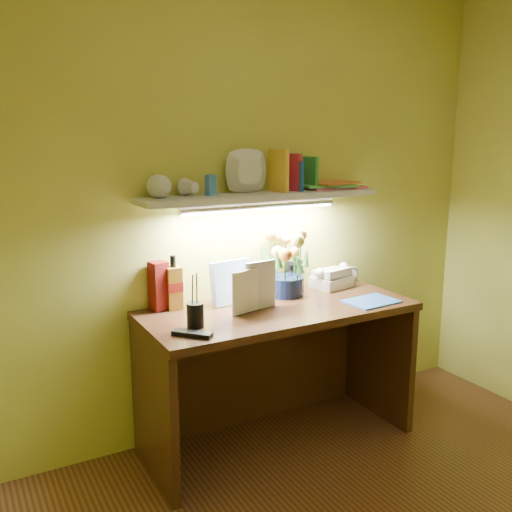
{
  "coord_description": "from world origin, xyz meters",
  "views": [
    {
      "loc": [
        -1.44,
        -1.18,
        1.62
      ],
      "look_at": [
        -0.05,
        1.35,
        0.99
      ],
      "focal_mm": 40.0,
      "sensor_mm": 36.0,
      "label": 1
    }
  ],
  "objects_px": {
    "telephone": "(332,276)",
    "desk_clock": "(350,274)",
    "flower_bouquet": "(285,262)",
    "whisky_bottle": "(173,282)",
    "desk": "(278,376)"
  },
  "relations": [
    {
      "from": "telephone",
      "to": "desk_clock",
      "type": "xyz_separation_m",
      "value": [
        0.18,
        0.07,
        -0.02
      ]
    },
    {
      "from": "flower_bouquet",
      "to": "whisky_bottle",
      "type": "distance_m",
      "value": 0.63
    },
    {
      "from": "desk",
      "to": "whisky_bottle",
      "type": "relative_size",
      "value": 5.09
    },
    {
      "from": "whisky_bottle",
      "to": "flower_bouquet",
      "type": "bearing_deg",
      "value": -5.08
    },
    {
      "from": "desk",
      "to": "flower_bouquet",
      "type": "relative_size",
      "value": 3.83
    },
    {
      "from": "desk",
      "to": "whisky_bottle",
      "type": "bearing_deg",
      "value": 154.22
    },
    {
      "from": "desk",
      "to": "whisky_bottle",
      "type": "xyz_separation_m",
      "value": [
        -0.48,
        0.23,
        0.51
      ]
    },
    {
      "from": "desk",
      "to": "whisky_bottle",
      "type": "distance_m",
      "value": 0.74
    },
    {
      "from": "telephone",
      "to": "whisky_bottle",
      "type": "distance_m",
      "value": 0.95
    },
    {
      "from": "desk",
      "to": "desk_clock",
      "type": "distance_m",
      "value": 0.81
    },
    {
      "from": "desk",
      "to": "telephone",
      "type": "distance_m",
      "value": 0.66
    },
    {
      "from": "flower_bouquet",
      "to": "telephone",
      "type": "height_order",
      "value": "flower_bouquet"
    },
    {
      "from": "desk_clock",
      "to": "whisky_bottle",
      "type": "distance_m",
      "value": 1.13
    },
    {
      "from": "flower_bouquet",
      "to": "telephone",
      "type": "relative_size",
      "value": 1.7
    },
    {
      "from": "whisky_bottle",
      "to": "telephone",
      "type": "bearing_deg",
      "value": -2.93
    }
  ]
}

